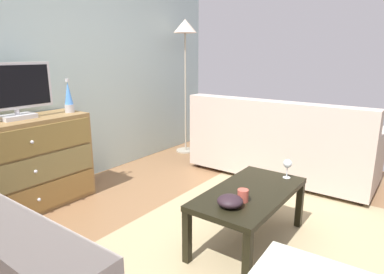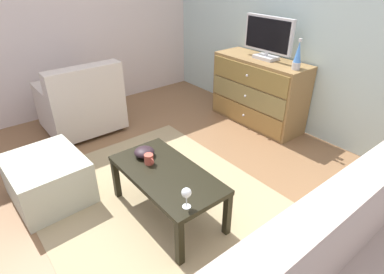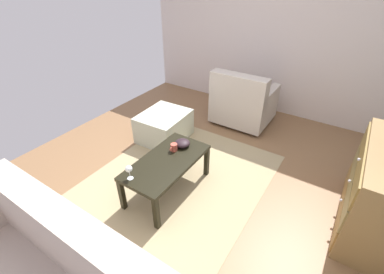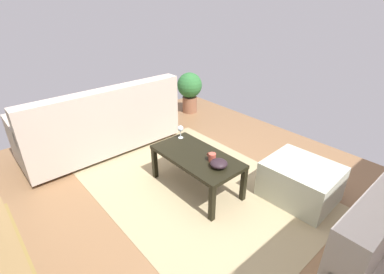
# 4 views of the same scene
# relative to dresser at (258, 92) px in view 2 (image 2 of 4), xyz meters

# --- Properties ---
(ground_plane) EXTENTS (5.33, 4.55, 0.05)m
(ground_plane) POSITION_rel_dresser_xyz_m (0.47, -1.72, -0.45)
(ground_plane) COLOR brown
(wall_accent_rear) EXTENTS (5.33, 0.12, 2.50)m
(wall_accent_rear) POSITION_rel_dresser_xyz_m (0.47, 0.31, 0.83)
(wall_accent_rear) COLOR #B0C9C7
(wall_accent_rear) RESTS_ON ground_plane
(wall_plain_left) EXTENTS (0.12, 4.55, 2.50)m
(wall_plain_left) POSITION_rel_dresser_xyz_m (-1.95, -1.72, 0.83)
(wall_plain_left) COLOR beige
(wall_plain_left) RESTS_ON ground_plane
(area_rug) EXTENTS (2.60, 1.90, 0.01)m
(area_rug) POSITION_rel_dresser_xyz_m (0.67, -1.92, -0.42)
(area_rug) COLOR tan
(area_rug) RESTS_ON ground_plane
(dresser) EXTENTS (1.23, 0.49, 0.85)m
(dresser) POSITION_rel_dresser_xyz_m (0.00, 0.00, 0.00)
(dresser) COLOR olive
(dresser) RESTS_ON ground_plane
(tv) EXTENTS (0.67, 0.18, 0.49)m
(tv) POSITION_rel_dresser_xyz_m (0.04, 0.02, 0.68)
(tv) COLOR silver
(tv) RESTS_ON dresser
(lava_lamp) EXTENTS (0.09, 0.09, 0.33)m
(lava_lamp) POSITION_rel_dresser_xyz_m (0.51, -0.04, 0.57)
(lava_lamp) COLOR #B7B7BC
(lava_lamp) RESTS_ON dresser
(coffee_table) EXTENTS (1.00, 0.52, 0.43)m
(coffee_table) POSITION_rel_dresser_xyz_m (0.71, -1.92, -0.05)
(coffee_table) COLOR black
(coffee_table) RESTS_ON ground_plane
(wine_glass) EXTENTS (0.07, 0.07, 0.16)m
(wine_glass) POSITION_rel_dresser_xyz_m (1.13, -2.04, 0.12)
(wine_glass) COLOR silver
(wine_glass) RESTS_ON coffee_table
(mug) EXTENTS (0.11, 0.08, 0.08)m
(mug) POSITION_rel_dresser_xyz_m (0.53, -1.96, 0.05)
(mug) COLOR #B24B3C
(mug) RESTS_ON coffee_table
(bowl_decorative) EXTENTS (0.17, 0.17, 0.08)m
(bowl_decorative) POSITION_rel_dresser_xyz_m (0.40, -1.93, 0.04)
(bowl_decorative) COLOR black
(bowl_decorative) RESTS_ON coffee_table
(armchair) EXTENTS (0.80, 0.86, 0.88)m
(armchair) POSITION_rel_dresser_xyz_m (-1.18, -1.87, -0.08)
(armchair) COLOR #332319
(armchair) RESTS_ON ground_plane
(ottoman) EXTENTS (0.72, 0.63, 0.40)m
(ottoman) POSITION_rel_dresser_xyz_m (-0.12, -2.63, -0.22)
(ottoman) COLOR #B3B8A3
(ottoman) RESTS_ON ground_plane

